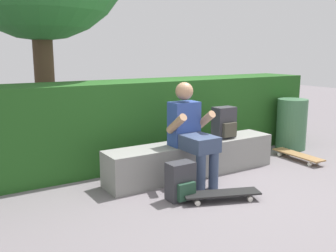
# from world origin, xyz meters

# --- Properties ---
(ground_plane) EXTENTS (24.00, 24.00, 0.00)m
(ground_plane) POSITION_xyz_m (0.00, 0.00, 0.00)
(ground_plane) COLOR slate
(bench_main) EXTENTS (2.30, 0.42, 0.42)m
(bench_main) POSITION_xyz_m (0.00, 0.42, 0.21)
(bench_main) COLOR gray
(bench_main) RESTS_ON ground
(person_skater) EXTENTS (0.49, 0.62, 1.17)m
(person_skater) POSITION_xyz_m (-0.19, 0.22, 0.63)
(person_skater) COLOR #2D4793
(person_skater) RESTS_ON ground
(skateboard_near_person) EXTENTS (0.82, 0.47, 0.09)m
(skateboard_near_person) POSITION_xyz_m (-0.24, -0.42, 0.07)
(skateboard_near_person) COLOR black
(skateboard_near_person) RESTS_ON ground
(skateboard_beside_bench) EXTENTS (0.25, 0.81, 0.09)m
(skateboard_beside_bench) POSITION_xyz_m (1.65, 0.16, 0.07)
(skateboard_beside_bench) COLOR olive
(skateboard_beside_bench) RESTS_ON ground
(backpack_on_bench) EXTENTS (0.28, 0.23, 0.40)m
(backpack_on_bench) POSITION_xyz_m (0.49, 0.42, 0.62)
(backpack_on_bench) COLOR #333338
(backpack_on_bench) RESTS_ON bench_main
(backpack_on_ground) EXTENTS (0.28, 0.23, 0.40)m
(backpack_on_ground) POSITION_xyz_m (-0.58, -0.17, 0.19)
(backpack_on_ground) COLOR #333338
(backpack_on_ground) RESTS_ON ground
(hedge_row) EXTENTS (5.52, 0.77, 1.13)m
(hedge_row) POSITION_xyz_m (-0.19, 1.32, 0.57)
(hedge_row) COLOR #21521C
(hedge_row) RESTS_ON ground
(trash_bin) EXTENTS (0.46, 0.46, 0.79)m
(trash_bin) POSITION_xyz_m (2.09, 0.67, 0.40)
(trash_bin) COLOR #3D6B47
(trash_bin) RESTS_ON ground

